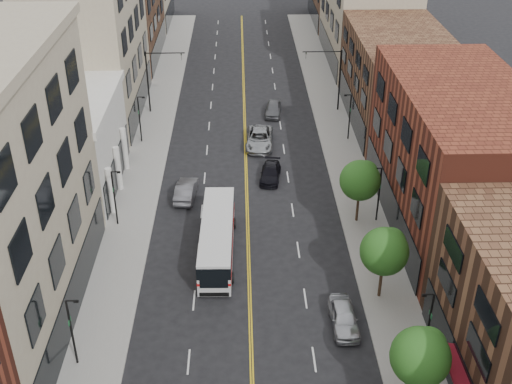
{
  "coord_description": "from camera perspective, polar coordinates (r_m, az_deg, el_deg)",
  "views": [
    {
      "loc": [
        -0.52,
        -21.77,
        29.9
      ],
      "look_at": [
        0.63,
        20.7,
        5.0
      ],
      "focal_mm": 45.0,
      "sensor_mm": 36.0,
      "label": 1
    }
  ],
  "objects": [
    {
      "name": "bldg_l_white",
      "position": [
        61.05,
        -17.09,
        3.85
      ],
      "size": [
        10.0,
        14.0,
        8.0
      ],
      "primitive_type": "cube",
      "color": "silver",
      "rests_on": "ground"
    },
    {
      "name": "tree_r_3",
      "position": [
        53.51,
        9.32,
        1.14
      ],
      "size": [
        3.4,
        3.4,
        5.59
      ],
      "color": "black",
      "rests_on": "sidewalk_right"
    },
    {
      "name": "car_lane_a",
      "position": [
        60.98,
        1.3,
        1.69
      ],
      "size": [
        2.41,
        4.66,
        1.29
      ],
      "primitive_type": "imported",
      "rotation": [
        0.0,
        0.0,
        -0.14
      ],
      "color": "black",
      "rests_on": "ground"
    },
    {
      "name": "bldg_l_far_b",
      "position": [
        93.98,
        -12.07,
        15.95
      ],
      "size": [
        10.0,
        20.0,
        15.0
      ],
      "primitive_type": "cube",
      "color": "#503020",
      "rests_on": "ground"
    },
    {
      "name": "signal_mast_left",
      "position": [
        74.84,
        -9.09,
        10.27
      ],
      "size": [
        4.49,
        0.18,
        7.2
      ],
      "color": "black",
      "rests_on": "sidewalk_left"
    },
    {
      "name": "lamp_l_1",
      "position": [
        41.48,
        -16.05,
        -11.59
      ],
      "size": [
        0.81,
        0.55,
        5.05
      ],
      "color": "black",
      "rests_on": "sidewalk_left"
    },
    {
      "name": "lamp_r_1",
      "position": [
        41.75,
        15.08,
        -11.09
      ],
      "size": [
        0.81,
        0.55,
        5.05
      ],
      "color": "black",
      "rests_on": "sidewalk_right"
    },
    {
      "name": "bldg_l_far_a",
      "position": [
        74.67,
        -14.63,
        13.16
      ],
      "size": [
        10.0,
        20.0,
        18.0
      ],
      "primitive_type": "cube",
      "color": "gray",
      "rests_on": "ground"
    },
    {
      "name": "lamp_l_2",
      "position": [
        54.12,
        -12.45,
        -0.26
      ],
      "size": [
        0.81,
        0.55,
        5.05
      ],
      "color": "black",
      "rests_on": "sidewalk_left"
    },
    {
      "name": "bldg_r_far_b",
      "position": [
        92.38,
        9.8,
        15.6
      ],
      "size": [
        10.0,
        22.0,
        14.0
      ],
      "primitive_type": "cube",
      "color": "gray",
      "rests_on": "ground"
    },
    {
      "name": "city_bus",
      "position": [
        50.17,
        -3.47,
        -3.94
      ],
      "size": [
        2.85,
        11.2,
        2.86
      ],
      "rotation": [
        0.0,
        0.0,
        -0.02
      ],
      "color": "silver",
      "rests_on": "ground"
    },
    {
      "name": "lamp_l_3",
      "position": [
        68.19,
        -10.29,
        6.61
      ],
      "size": [
        0.81,
        0.55,
        5.05
      ],
      "color": "black",
      "rests_on": "sidewalk_left"
    },
    {
      "name": "car_lane_b",
      "position": [
        67.28,
        0.32,
        4.77
      ],
      "size": [
        3.13,
        6.11,
        1.65
      ],
      "primitive_type": "imported",
      "rotation": [
        0.0,
        0.0,
        -0.07
      ],
      "color": "#96999D",
      "rests_on": "ground"
    },
    {
      "name": "lamp_r_2",
      "position": [
        54.33,
        10.85,
        0.06
      ],
      "size": [
        0.81,
        0.55,
        5.05
      ],
      "color": "black",
      "rests_on": "sidewalk_right"
    },
    {
      "name": "lamp_r_3",
      "position": [
        68.35,
        8.3,
        6.84
      ],
      "size": [
        0.81,
        0.55,
        5.05
      ],
      "color": "black",
      "rests_on": "sidewalk_right"
    },
    {
      "name": "car_parked_far",
      "position": [
        44.45,
        7.81,
        -10.97
      ],
      "size": [
        1.87,
        4.43,
        1.5
      ],
      "primitive_type": "imported",
      "rotation": [
        0.0,
        0.0,
        0.02
      ],
      "color": "#B4B7BD",
      "rests_on": "ground"
    },
    {
      "name": "sidewalk_right",
      "position": [
        64.98,
        7.95,
        2.74
      ],
      "size": [
        4.0,
        110.0,
        0.15
      ],
      "primitive_type": "cube",
      "color": "gray",
      "rests_on": "ground"
    },
    {
      "name": "car_lane_c",
      "position": [
        74.76,
        1.56,
        7.41
      ],
      "size": [
        2.31,
        4.59,
        1.5
      ],
      "primitive_type": "imported",
      "rotation": [
        0.0,
        0.0,
        -0.12
      ],
      "color": "#535458",
      "rests_on": "ground"
    },
    {
      "name": "sidewalk_left",
      "position": [
        64.83,
        -9.79,
        2.5
      ],
      "size": [
        4.0,
        110.0,
        0.15
      ],
      "primitive_type": "cube",
      "color": "gray",
      "rests_on": "ground"
    },
    {
      "name": "tree_r_2",
      "position": [
        45.24,
        11.44,
        -5.05
      ],
      "size": [
        3.4,
        3.4,
        5.59
      ],
      "color": "black",
      "rests_on": "sidewalk_right"
    },
    {
      "name": "car_lane_behind",
      "position": [
        58.24,
        -6.24,
        0.17
      ],
      "size": [
        2.02,
        4.82,
        1.55
      ],
      "primitive_type": "imported",
      "rotation": [
        0.0,
        0.0,
        3.06
      ],
      "color": "#4D4D52",
      "rests_on": "ground"
    },
    {
      "name": "signal_mast_right",
      "position": [
        74.98,
        6.93,
        10.47
      ],
      "size": [
        4.49,
        0.18,
        7.2
      ],
      "color": "black",
      "rests_on": "sidewalk_right"
    },
    {
      "name": "bldg_r_far_a",
      "position": [
        73.38,
        12.55,
        9.81
      ],
      "size": [
        10.0,
        20.0,
        10.0
      ],
      "primitive_type": "cube",
      "color": "#503020",
      "rests_on": "ground"
    },
    {
      "name": "tree_r_1",
      "position": [
        37.82,
        14.52,
        -13.83
      ],
      "size": [
        3.4,
        3.4,
        5.59
      ],
      "color": "black",
      "rests_on": "sidewalk_right"
    },
    {
      "name": "bldg_r_mid",
      "position": [
        54.53,
        17.39,
        2.89
      ],
      "size": [
        10.0,
        22.0,
        12.0
      ],
      "primitive_type": "cube",
      "color": "#5C2418",
      "rests_on": "ground"
    }
  ]
}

